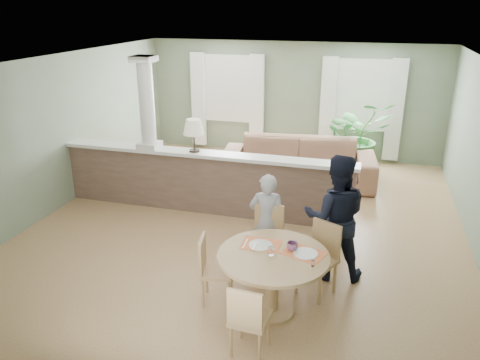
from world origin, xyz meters
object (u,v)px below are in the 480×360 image
(child_person, at_px, (267,221))
(chair_far_man, at_px, (320,255))
(sofa, at_px, (297,162))
(dining_table, at_px, (274,266))
(chair_far_boy, at_px, (267,236))
(houseplant, at_px, (357,136))
(chair_near, at_px, (248,318))
(chair_side, at_px, (211,267))
(man_person, at_px, (335,217))

(child_person, bearing_deg, chair_far_man, 145.04)
(sofa, distance_m, dining_table, 4.42)
(chair_far_man, bearing_deg, chair_far_boy, -174.92)
(sofa, relative_size, chair_far_boy, 3.25)
(dining_table, distance_m, chair_far_man, 0.78)
(sofa, relative_size, dining_table, 2.38)
(houseplant, bearing_deg, sofa, -133.80)
(child_person, bearing_deg, chair_near, 91.39)
(chair_side, distance_m, man_person, 1.76)
(chair_far_boy, xyz_separation_m, chair_side, (-0.50, -0.88, -0.05))
(chair_side, height_order, man_person, man_person)
(chair_far_boy, distance_m, chair_near, 1.73)
(chair_far_man, height_order, chair_side, chair_far_man)
(sofa, bearing_deg, chair_far_boy, -94.10)
(houseplant, bearing_deg, chair_far_boy, -101.75)
(chair_far_boy, bearing_deg, sofa, 95.10)
(chair_far_boy, distance_m, man_person, 0.96)
(chair_far_man, relative_size, chair_side, 1.09)
(chair_side, height_order, child_person, child_person)
(chair_far_boy, relative_size, chair_far_man, 1.01)
(houseplant, relative_size, dining_table, 1.22)
(chair_near, distance_m, man_person, 2.01)
(chair_far_boy, relative_size, child_person, 0.69)
(chair_far_man, xyz_separation_m, man_person, (0.12, 0.44, 0.35))
(dining_table, xyz_separation_m, chair_near, (-0.09, -0.81, -0.15))
(child_person, height_order, man_person, man_person)
(chair_near, relative_size, chair_side, 1.00)
(dining_table, bearing_deg, chair_far_man, 51.27)
(man_person, bearing_deg, dining_table, 52.21)
(houseplant, height_order, man_person, man_person)
(houseplant, bearing_deg, chair_near, -96.91)
(sofa, bearing_deg, child_person, -94.53)
(dining_table, height_order, man_person, man_person)
(chair_side, relative_size, child_person, 0.63)
(houseplant, distance_m, chair_far_boy, 4.75)
(sofa, distance_m, chair_side, 4.38)
(dining_table, distance_m, chair_far_boy, 0.96)
(chair_far_man, bearing_deg, man_person, 101.03)
(dining_table, xyz_separation_m, man_person, (0.60, 1.04, 0.24))
(man_person, bearing_deg, chair_far_boy, 0.84)
(sofa, relative_size, chair_near, 3.59)
(chair_side, xyz_separation_m, child_person, (0.47, 1.03, 0.21))
(sofa, height_order, chair_far_boy, chair_far_boy)
(dining_table, bearing_deg, houseplant, 83.04)
(houseplant, relative_size, chair_near, 1.84)
(chair_far_boy, bearing_deg, chair_far_man, -18.69)
(dining_table, relative_size, chair_far_boy, 1.37)
(houseplant, xyz_separation_m, chair_near, (-0.77, -6.36, -0.32))
(houseplant, bearing_deg, child_person, -102.50)
(houseplant, bearing_deg, dining_table, -96.96)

